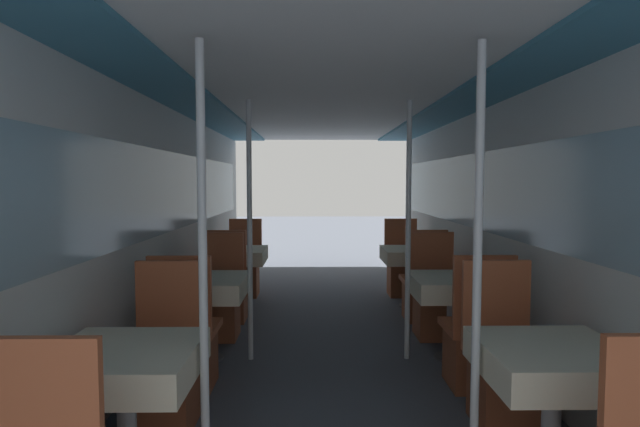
# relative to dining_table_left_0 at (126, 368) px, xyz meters

# --- Properties ---
(wall_left) EXTENTS (0.05, 8.55, 2.21)m
(wall_left) POSITION_rel_dining_table_left_0_xyz_m (-0.43, 1.92, 0.55)
(wall_left) COLOR silver
(wall_left) RESTS_ON ground_plane
(wall_right) EXTENTS (0.05, 8.55, 2.21)m
(wall_right) POSITION_rel_dining_table_left_0_xyz_m (2.56, 1.92, 0.55)
(wall_right) COLOR silver
(wall_right) RESTS_ON ground_plane
(ceiling_panel) EXTENTS (2.99, 8.55, 0.07)m
(ceiling_panel) POSITION_rel_dining_table_left_0_xyz_m (1.06, 1.92, 1.64)
(ceiling_panel) COLOR silver
(ceiling_panel) RESTS_ON wall_left
(dining_table_left_0) EXTENTS (0.70, 0.70, 0.71)m
(dining_table_left_0) POSITION_rel_dining_table_left_0_xyz_m (0.00, 0.00, 0.00)
(dining_table_left_0) COLOR #4C4C51
(dining_table_left_0) RESTS_ON ground_plane
(chair_left_far_0) EXTENTS (0.44, 0.44, 1.02)m
(chair_left_far_0) POSITION_rel_dining_table_left_0_xyz_m (0.00, 0.61, -0.30)
(chair_left_far_0) COLOR brown
(chair_left_far_0) RESTS_ON ground_plane
(support_pole_left_0) EXTENTS (0.04, 0.04, 2.21)m
(support_pole_left_0) POSITION_rel_dining_table_left_0_xyz_m (0.39, 0.00, 0.50)
(support_pole_left_0) COLOR silver
(support_pole_left_0) RESTS_ON ground_plane
(dining_table_left_1) EXTENTS (0.70, 0.70, 0.71)m
(dining_table_left_1) POSITION_rel_dining_table_left_0_xyz_m (0.00, 1.79, 0.00)
(dining_table_left_1) COLOR #4C4C51
(dining_table_left_1) RESTS_ON ground_plane
(chair_left_near_1) EXTENTS (0.44, 0.44, 1.02)m
(chair_left_near_1) POSITION_rel_dining_table_left_0_xyz_m (0.00, 1.18, -0.30)
(chair_left_near_1) COLOR brown
(chair_left_near_1) RESTS_ON ground_plane
(chair_left_far_1) EXTENTS (0.44, 0.44, 1.02)m
(chair_left_far_1) POSITION_rel_dining_table_left_0_xyz_m (0.00, 2.41, -0.30)
(chair_left_far_1) COLOR brown
(chair_left_far_1) RESTS_ON ground_plane
(support_pole_left_1) EXTENTS (0.04, 0.04, 2.21)m
(support_pole_left_1) POSITION_rel_dining_table_left_0_xyz_m (0.39, 1.79, 0.50)
(support_pole_left_1) COLOR silver
(support_pole_left_1) RESTS_ON ground_plane
(dining_table_left_2) EXTENTS (0.70, 0.70, 0.71)m
(dining_table_left_2) POSITION_rel_dining_table_left_0_xyz_m (0.00, 3.59, 0.00)
(dining_table_left_2) COLOR #4C4C51
(dining_table_left_2) RESTS_ON ground_plane
(chair_left_near_2) EXTENTS (0.44, 0.44, 1.02)m
(chair_left_near_2) POSITION_rel_dining_table_left_0_xyz_m (0.00, 2.98, -0.30)
(chair_left_near_2) COLOR brown
(chair_left_near_2) RESTS_ON ground_plane
(chair_left_far_2) EXTENTS (0.44, 0.44, 1.02)m
(chair_left_far_2) POSITION_rel_dining_table_left_0_xyz_m (0.00, 4.20, -0.30)
(chair_left_far_2) COLOR brown
(chair_left_far_2) RESTS_ON ground_plane
(dining_table_right_0) EXTENTS (0.70, 0.70, 0.71)m
(dining_table_right_0) POSITION_rel_dining_table_left_0_xyz_m (2.13, 0.00, 0.00)
(dining_table_right_0) COLOR #4C4C51
(dining_table_right_0) RESTS_ON ground_plane
(chair_right_far_0) EXTENTS (0.44, 0.44, 1.02)m
(chair_right_far_0) POSITION_rel_dining_table_left_0_xyz_m (2.13, 0.61, -0.30)
(chair_right_far_0) COLOR brown
(chair_right_far_0) RESTS_ON ground_plane
(support_pole_right_0) EXTENTS (0.04, 0.04, 2.21)m
(support_pole_right_0) POSITION_rel_dining_table_left_0_xyz_m (1.74, 0.00, 0.50)
(support_pole_right_0) COLOR silver
(support_pole_right_0) RESTS_ON ground_plane
(dining_table_right_1) EXTENTS (0.70, 0.70, 0.71)m
(dining_table_right_1) POSITION_rel_dining_table_left_0_xyz_m (2.13, 1.79, 0.00)
(dining_table_right_1) COLOR #4C4C51
(dining_table_right_1) RESTS_ON ground_plane
(chair_right_near_1) EXTENTS (0.44, 0.44, 1.02)m
(chair_right_near_1) POSITION_rel_dining_table_left_0_xyz_m (2.13, 1.18, -0.30)
(chair_right_near_1) COLOR brown
(chair_right_near_1) RESTS_ON ground_plane
(chair_right_far_1) EXTENTS (0.44, 0.44, 1.02)m
(chair_right_far_1) POSITION_rel_dining_table_left_0_xyz_m (2.13, 2.41, -0.30)
(chair_right_far_1) COLOR brown
(chair_right_far_1) RESTS_ON ground_plane
(support_pole_right_1) EXTENTS (0.04, 0.04, 2.21)m
(support_pole_right_1) POSITION_rel_dining_table_left_0_xyz_m (1.74, 1.79, 0.50)
(support_pole_right_1) COLOR silver
(support_pole_right_1) RESTS_ON ground_plane
(dining_table_right_2) EXTENTS (0.70, 0.70, 0.71)m
(dining_table_right_2) POSITION_rel_dining_table_left_0_xyz_m (2.13, 3.59, 0.00)
(dining_table_right_2) COLOR #4C4C51
(dining_table_right_2) RESTS_ON ground_plane
(chair_right_near_2) EXTENTS (0.44, 0.44, 1.02)m
(chair_right_near_2) POSITION_rel_dining_table_left_0_xyz_m (2.13, 2.98, -0.30)
(chair_right_near_2) COLOR brown
(chair_right_near_2) RESTS_ON ground_plane
(chair_right_far_2) EXTENTS (0.44, 0.44, 1.02)m
(chair_right_far_2) POSITION_rel_dining_table_left_0_xyz_m (2.13, 4.20, -0.30)
(chair_right_far_2) COLOR brown
(chair_right_far_2) RESTS_ON ground_plane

